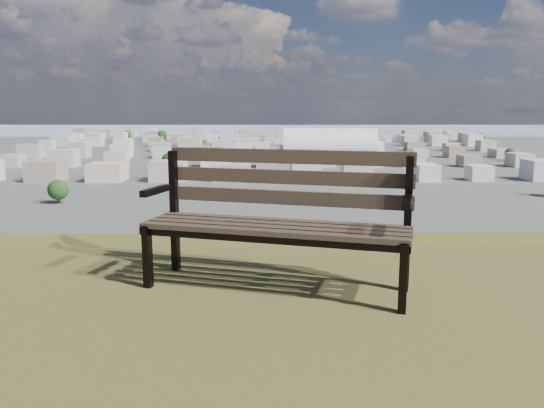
{
  "coord_description": "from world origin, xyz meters",
  "views": [
    {
      "loc": [
        -0.16,
        -1.07,
        26.33
      ],
      "look_at": [
        -0.1,
        4.74,
        25.3
      ],
      "focal_mm": 35.0,
      "sensor_mm": 36.0,
      "label": 1
    }
  ],
  "objects": [
    {
      "name": "park_bench",
      "position": [
        -0.07,
        2.85,
        25.58
      ],
      "size": [
        2.06,
        1.17,
        1.03
      ],
      "rotation": [
        0.0,
        0.0,
        -0.29
      ],
      "color": "#403125",
      "rests_on": "hilltop_mesa"
    },
    {
      "name": "arena",
      "position": [
        36.17,
        301.92,
        5.19
      ],
      "size": [
        53.7,
        25.94,
        22.03
      ],
      "rotation": [
        0.0,
        0.0,
        -0.08
      ],
      "color": "#BBBAB6",
      "rests_on": "ground"
    },
    {
      "name": "city_blocks",
      "position": [
        0.0,
        394.44,
        3.5
      ],
      "size": [
        395.0,
        361.0,
        7.0
      ],
      "color": "silver",
      "rests_on": "ground"
    },
    {
      "name": "city_trees",
      "position": [
        -26.39,
        319.0,
        4.83
      ],
      "size": [
        406.52,
        387.2,
        9.98
      ],
      "color": "#34221A",
      "rests_on": "ground"
    },
    {
      "name": "bay_water",
      "position": [
        0.0,
        900.0,
        0.0
      ],
      "size": [
        2400.0,
        700.0,
        0.12
      ],
      "primitive_type": "cube",
      "color": "#9DB2C7",
      "rests_on": "ground"
    },
    {
      "name": "far_hills",
      "position": [
        -60.92,
        1402.93,
        25.47
      ],
      "size": [
        2050.0,
        340.0,
        60.0
      ],
      "color": "#8996AA",
      "rests_on": "ground"
    }
  ]
}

